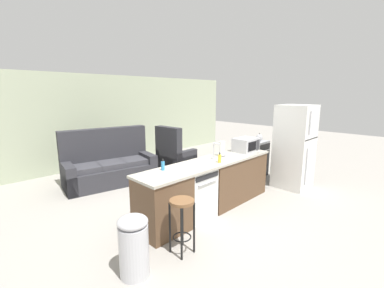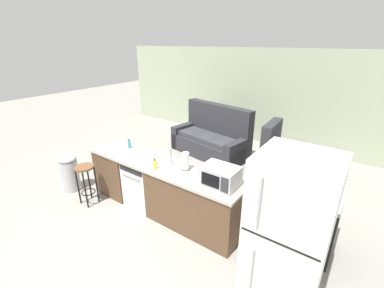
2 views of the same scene
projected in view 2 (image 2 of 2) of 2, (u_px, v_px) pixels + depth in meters
ground_plane at (156, 207)px, 4.59m from camera, size 24.00×24.00×0.00m
wall_back at (266, 98)px, 7.11m from camera, size 10.00×0.06×2.60m
kitchen_counter at (166, 191)px, 4.31m from camera, size 2.94×0.66×0.90m
dishwasher at (145, 182)px, 4.57m from camera, size 0.58×0.61×0.84m
stove_range at (306, 220)px, 3.56m from camera, size 0.76×0.68×0.90m
refrigerator at (287, 239)px, 2.56m from camera, size 0.72×0.73×1.84m
microwave at (220, 176)px, 3.52m from camera, size 0.50×0.37×0.28m
sink_faucet at (170, 158)px, 4.07m from camera, size 0.07×0.18×0.30m
paper_towel_roll at (186, 161)px, 3.95m from camera, size 0.14×0.14×0.28m
soap_bottle at (155, 165)px, 3.99m from camera, size 0.06×0.06×0.18m
dish_soap_bottle at (129, 144)px, 4.77m from camera, size 0.06×0.06×0.18m
kettle at (325, 195)px, 3.18m from camera, size 0.21×0.17×0.19m
bar_stool at (86, 177)px, 4.52m from camera, size 0.32×0.32×0.74m
trash_bin at (69, 172)px, 5.01m from camera, size 0.35×0.35×0.74m
couch at (212, 139)px, 6.66m from camera, size 2.13×1.24×1.27m
armchair at (278, 162)px, 5.51m from camera, size 0.85×0.89×1.20m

